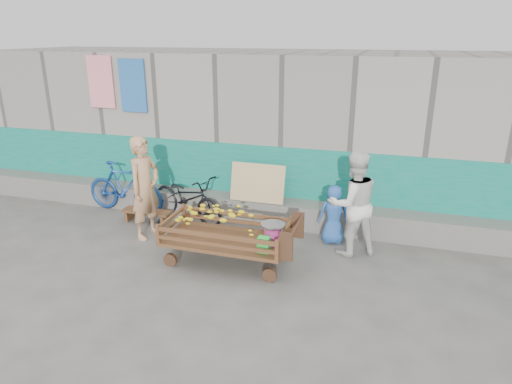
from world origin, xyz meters
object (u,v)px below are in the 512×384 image
(woman, at_px, (353,204))
(bicycle_dark, at_px, (187,198))
(banana_cart, at_px, (224,227))
(bicycle_blue, at_px, (125,187))
(vendor_man, at_px, (145,188))
(bench, at_px, (147,214))
(child, at_px, (334,214))

(woman, bearing_deg, bicycle_dark, -37.21)
(banana_cart, relative_size, bicycle_blue, 1.22)
(vendor_man, xyz_separation_m, bicycle_dark, (0.36, 0.85, -0.44))
(bicycle_blue, bearing_deg, woman, -93.15)
(banana_cart, bearing_deg, woman, 26.96)
(banana_cart, relative_size, vendor_man, 1.16)
(bench, relative_size, child, 0.93)
(banana_cart, height_order, vendor_man, vendor_man)
(banana_cart, height_order, child, child)
(woman, xyz_separation_m, child, (-0.32, 0.30, -0.34))
(bench, bearing_deg, bicycle_blue, 151.37)
(bench, relative_size, woman, 0.55)
(bench, height_order, vendor_man, vendor_man)
(bicycle_blue, bearing_deg, vendor_man, -128.74)
(banana_cart, bearing_deg, bicycle_dark, 132.23)
(vendor_man, xyz_separation_m, child, (3.10, 0.69, -0.38))
(child, height_order, bicycle_dark, child)
(child, bearing_deg, woman, 121.54)
(child, bearing_deg, vendor_man, -3.42)
(bicycle_blue, bearing_deg, bicycle_dark, -88.44)
(child, height_order, bicycle_blue, child)
(banana_cart, xyz_separation_m, bench, (-1.95, 1.07, -0.42))
(bicycle_dark, bearing_deg, woman, -77.85)
(bench, xyz_separation_m, bicycle_dark, (0.70, 0.31, 0.28))
(vendor_man, xyz_separation_m, woman, (3.42, 0.39, -0.04))
(bench, relative_size, bicycle_blue, 0.56)
(banana_cart, bearing_deg, vendor_man, 161.83)
(bench, bearing_deg, bicycle_dark, 24.21)
(bench, distance_m, child, 3.46)
(child, relative_size, bicycle_blue, 0.60)
(banana_cart, relative_size, woman, 1.22)
(woman, distance_m, bicycle_dark, 3.12)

